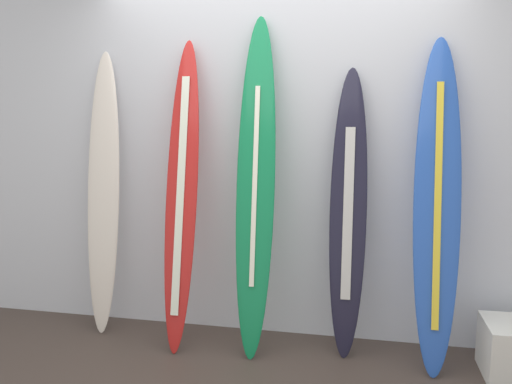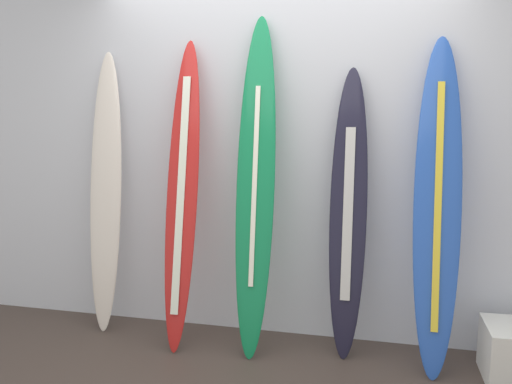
{
  "view_description": "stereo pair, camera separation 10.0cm",
  "coord_description": "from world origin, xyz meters",
  "px_view_note": "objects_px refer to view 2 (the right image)",
  "views": [
    {
      "loc": [
        0.66,
        -2.63,
        1.67
      ],
      "look_at": [
        -0.1,
        0.95,
        1.08
      ],
      "focal_mm": 39.05,
      "sensor_mm": 36.0,
      "label": 1
    },
    {
      "loc": [
        0.76,
        -2.61,
        1.67
      ],
      "look_at": [
        -0.1,
        0.95,
        1.08
      ],
      "focal_mm": 39.05,
      "sensor_mm": 36.0,
      "label": 2
    }
  ],
  "objects_px": {
    "surfboard_ivory": "(106,195)",
    "surfboard_crimson": "(182,197)",
    "surfboard_emerald": "(255,188)",
    "surfboard_cobalt": "(437,205)",
    "surfboard_charcoal": "(348,214)"
  },
  "relations": [
    {
      "from": "surfboard_ivory",
      "to": "surfboard_crimson",
      "type": "distance_m",
      "value": 0.65
    },
    {
      "from": "surfboard_ivory",
      "to": "surfboard_emerald",
      "type": "distance_m",
      "value": 1.16
    },
    {
      "from": "surfboard_ivory",
      "to": "surfboard_cobalt",
      "type": "height_order",
      "value": "surfboard_cobalt"
    },
    {
      "from": "surfboard_charcoal",
      "to": "surfboard_cobalt",
      "type": "distance_m",
      "value": 0.56
    },
    {
      "from": "surfboard_ivory",
      "to": "surfboard_cobalt",
      "type": "xyz_separation_m",
      "value": [
        2.3,
        -0.1,
        0.04
      ]
    },
    {
      "from": "surfboard_charcoal",
      "to": "surfboard_ivory",
      "type": "bearing_deg",
      "value": 179.22
    },
    {
      "from": "surfboard_charcoal",
      "to": "surfboard_emerald",
      "type": "bearing_deg",
      "value": -173.23
    },
    {
      "from": "surfboard_emerald",
      "to": "surfboard_charcoal",
      "type": "relative_size",
      "value": 1.18
    },
    {
      "from": "surfboard_crimson",
      "to": "surfboard_charcoal",
      "type": "height_order",
      "value": "surfboard_crimson"
    },
    {
      "from": "surfboard_crimson",
      "to": "surfboard_emerald",
      "type": "xyz_separation_m",
      "value": [
        0.51,
        0.02,
        0.08
      ]
    },
    {
      "from": "surfboard_emerald",
      "to": "surfboard_cobalt",
      "type": "xyz_separation_m",
      "value": [
        1.16,
        -0.0,
        -0.07
      ]
    },
    {
      "from": "surfboard_crimson",
      "to": "surfboard_emerald",
      "type": "relative_size",
      "value": 0.93
    },
    {
      "from": "surfboard_emerald",
      "to": "surfboard_cobalt",
      "type": "distance_m",
      "value": 1.16
    },
    {
      "from": "surfboard_ivory",
      "to": "surfboard_charcoal",
      "type": "xyz_separation_m",
      "value": [
        1.76,
        -0.02,
        -0.05
      ]
    },
    {
      "from": "surfboard_ivory",
      "to": "surfboard_cobalt",
      "type": "distance_m",
      "value": 2.31
    }
  ]
}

